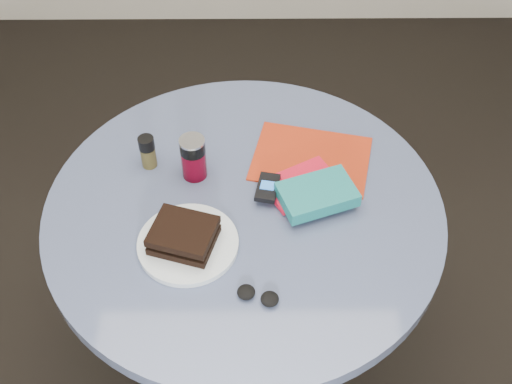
{
  "coord_description": "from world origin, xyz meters",
  "views": [
    {
      "loc": [
        0.02,
        -1.05,
        1.96
      ],
      "look_at": [
        0.03,
        0.0,
        0.8
      ],
      "focal_mm": 45.0,
      "sensor_mm": 36.0,
      "label": 1
    }
  ],
  "objects_px": {
    "plate": "(188,244)",
    "mp3_player": "(268,188)",
    "sandwich": "(183,235)",
    "novel": "(317,194)",
    "headphones": "(258,296)",
    "magazine": "(311,159)",
    "red_book": "(302,185)",
    "table": "(245,245)",
    "pepper_grinder": "(148,152)",
    "soda_can": "(193,158)"
  },
  "relations": [
    {
      "from": "mp3_player",
      "to": "red_book",
      "type": "bearing_deg",
      "value": 14.88
    },
    {
      "from": "sandwich",
      "to": "soda_can",
      "type": "distance_m",
      "value": 0.24
    },
    {
      "from": "magazine",
      "to": "red_book",
      "type": "bearing_deg",
      "value": -93.53
    },
    {
      "from": "sandwich",
      "to": "soda_can",
      "type": "height_order",
      "value": "soda_can"
    },
    {
      "from": "pepper_grinder",
      "to": "sandwich",
      "type": "bearing_deg",
      "value": -67.76
    },
    {
      "from": "table",
      "to": "pepper_grinder",
      "type": "height_order",
      "value": "pepper_grinder"
    },
    {
      "from": "magazine",
      "to": "novel",
      "type": "height_order",
      "value": "novel"
    },
    {
      "from": "magazine",
      "to": "headphones",
      "type": "xyz_separation_m",
      "value": [
        -0.15,
        -0.43,
        0.01
      ]
    },
    {
      "from": "table",
      "to": "novel",
      "type": "distance_m",
      "value": 0.27
    },
    {
      "from": "soda_can",
      "to": "pepper_grinder",
      "type": "relative_size",
      "value": 1.28
    },
    {
      "from": "novel",
      "to": "mp3_player",
      "type": "height_order",
      "value": "novel"
    },
    {
      "from": "table",
      "to": "red_book",
      "type": "height_order",
      "value": "red_book"
    },
    {
      "from": "soda_can",
      "to": "mp3_player",
      "type": "relative_size",
      "value": 1.23
    },
    {
      "from": "plate",
      "to": "headphones",
      "type": "relative_size",
      "value": 2.3
    },
    {
      "from": "sandwich",
      "to": "mp3_player",
      "type": "bearing_deg",
      "value": 38.98
    },
    {
      "from": "headphones",
      "to": "sandwich",
      "type": "bearing_deg",
      "value": 139.49
    },
    {
      "from": "red_book",
      "to": "table",
      "type": "bearing_deg",
      "value": 172.6
    },
    {
      "from": "plate",
      "to": "sandwich",
      "type": "xyz_separation_m",
      "value": [
        -0.01,
        -0.0,
        0.03
      ]
    },
    {
      "from": "soda_can",
      "to": "magazine",
      "type": "xyz_separation_m",
      "value": [
        0.31,
        0.05,
        -0.06
      ]
    },
    {
      "from": "plate",
      "to": "red_book",
      "type": "distance_m",
      "value": 0.33
    },
    {
      "from": "sandwich",
      "to": "pepper_grinder",
      "type": "relative_size",
      "value": 1.81
    },
    {
      "from": "novel",
      "to": "soda_can",
      "type": "bearing_deg",
      "value": 140.83
    },
    {
      "from": "red_book",
      "to": "mp3_player",
      "type": "bearing_deg",
      "value": 165.98
    },
    {
      "from": "sandwich",
      "to": "mp3_player",
      "type": "relative_size",
      "value": 1.73
    },
    {
      "from": "red_book",
      "to": "mp3_player",
      "type": "height_order",
      "value": "mp3_player"
    },
    {
      "from": "novel",
      "to": "headphones",
      "type": "bearing_deg",
      "value": -138.53
    },
    {
      "from": "table",
      "to": "headphones",
      "type": "height_order",
      "value": "headphones"
    },
    {
      "from": "table",
      "to": "sandwich",
      "type": "bearing_deg",
      "value": -137.85
    },
    {
      "from": "plate",
      "to": "mp3_player",
      "type": "bearing_deg",
      "value": 40.01
    },
    {
      "from": "sandwich",
      "to": "headphones",
      "type": "xyz_separation_m",
      "value": [
        0.17,
        -0.15,
        -0.03
      ]
    },
    {
      "from": "plate",
      "to": "mp3_player",
      "type": "height_order",
      "value": "mp3_player"
    },
    {
      "from": "headphones",
      "to": "novel",
      "type": "bearing_deg",
      "value": 61.6
    },
    {
      "from": "sandwich",
      "to": "mp3_player",
      "type": "xyz_separation_m",
      "value": [
        0.2,
        0.16,
        -0.01
      ]
    },
    {
      "from": "plate",
      "to": "red_book",
      "type": "relative_size",
      "value": 1.32
    },
    {
      "from": "table",
      "to": "mp3_player",
      "type": "bearing_deg",
      "value": 30.27
    },
    {
      "from": "plate",
      "to": "novel",
      "type": "relative_size",
      "value": 1.31
    },
    {
      "from": "sandwich",
      "to": "headphones",
      "type": "relative_size",
      "value": 1.66
    },
    {
      "from": "soda_can",
      "to": "novel",
      "type": "height_order",
      "value": "soda_can"
    },
    {
      "from": "sandwich",
      "to": "headphones",
      "type": "height_order",
      "value": "sandwich"
    },
    {
      "from": "red_book",
      "to": "mp3_player",
      "type": "xyz_separation_m",
      "value": [
        -0.09,
        -0.02,
        0.02
      ]
    },
    {
      "from": "plate",
      "to": "pepper_grinder",
      "type": "height_order",
      "value": "pepper_grinder"
    },
    {
      "from": "magazine",
      "to": "red_book",
      "type": "height_order",
      "value": "red_book"
    },
    {
      "from": "plate",
      "to": "pepper_grinder",
      "type": "xyz_separation_m",
      "value": [
        -0.12,
        0.27,
        0.04
      ]
    },
    {
      "from": "pepper_grinder",
      "to": "magazine",
      "type": "xyz_separation_m",
      "value": [
        0.43,
        0.02,
        -0.05
      ]
    },
    {
      "from": "pepper_grinder",
      "to": "magazine",
      "type": "distance_m",
      "value": 0.43
    },
    {
      "from": "sandwich",
      "to": "soda_can",
      "type": "relative_size",
      "value": 1.41
    },
    {
      "from": "soda_can",
      "to": "headphones",
      "type": "distance_m",
      "value": 0.42
    },
    {
      "from": "novel",
      "to": "mp3_player",
      "type": "bearing_deg",
      "value": 144.81
    },
    {
      "from": "magazine",
      "to": "mp3_player",
      "type": "relative_size",
      "value": 3.05
    },
    {
      "from": "soda_can",
      "to": "mp3_player",
      "type": "xyz_separation_m",
      "value": [
        0.19,
        -0.07,
        -0.03
      ]
    }
  ]
}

